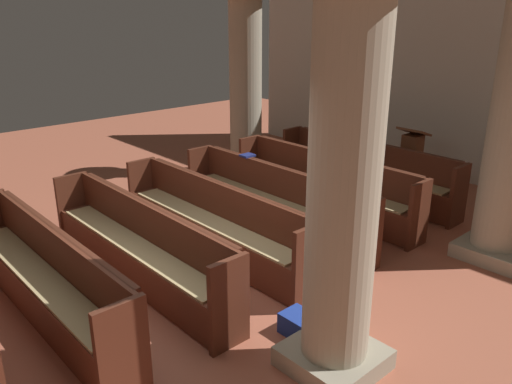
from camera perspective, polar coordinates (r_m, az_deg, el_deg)
The scene contains 13 objects.
ground_plane at distance 5.72m, azimuth -7.85°, elevation -11.51°, with size 19.20×19.20×0.00m, color #AD5B42.
back_wall at distance 9.71m, azimuth 23.35°, elevation 14.02°, with size 10.00×0.16×4.50m, color beige.
pew_row_0 at distance 8.58m, azimuth 11.99°, elevation 2.52°, with size 3.32×0.47×0.90m.
pew_row_1 at distance 7.79m, azimuth 7.42°, elevation 1.03°, with size 3.32×0.46×0.90m.
pew_row_2 at distance 7.06m, azimuth 1.87°, elevation -0.79°, with size 3.32×0.46×0.90m.
pew_row_3 at distance 6.43m, azimuth -4.88°, elevation -2.98°, with size 3.32×0.47×0.90m.
pew_row_4 at distance 5.91m, azimuth -13.00°, elevation -5.55°, with size 3.32×0.46×0.90m.
pew_row_5 at distance 5.54m, azimuth -22.51°, elevation -8.39°, with size 3.32×0.47×0.90m.
pillar_far_side at distance 9.55m, azimuth -1.17°, elevation 12.62°, with size 0.86×0.86×3.41m.
pillar_aisle_rear at distance 3.95m, azimuth 9.79°, elevation 2.19°, with size 0.82×0.82×3.41m.
lectern at distance 9.17m, azimuth 16.78°, elevation 3.05°, with size 0.48×0.45×1.08m.
hymn_book at distance 7.57m, azimuth -0.96°, elevation 4.09°, with size 0.17×0.19×0.03m, color navy.
kneeler_box_blue at distance 5.06m, azimuth 5.00°, elevation -14.52°, with size 0.37×0.27×0.21m, color navy.
Camera 1 is at (4.10, -2.69, 2.94)m, focal length 36.03 mm.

